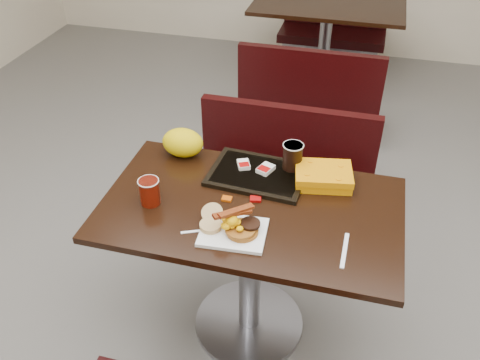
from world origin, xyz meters
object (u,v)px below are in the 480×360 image
(platter, at_px, (233,232))
(coffee_cup_near, at_px, (150,192))
(bench_far_n, at_px, (333,22))
(coffee_cup_far, at_px, (293,156))
(bench_near_n, at_px, (280,182))
(bench_far_s, at_px, (312,87))
(tray, at_px, (258,174))
(fork, at_px, (192,232))
(table_far, at_px, (324,49))
(hashbrown_sleeve_right, at_px, (266,169))
(paper_bag, at_px, (183,143))
(hashbrown_sleeve_left, at_px, (244,164))
(knife, at_px, (345,250))
(pancake_stack, at_px, (242,230))
(table_near, at_px, (250,271))
(clamshell, at_px, (323,176))

(platter, xyz_separation_m, coffee_cup_near, (-0.37, 0.09, 0.05))
(bench_far_n, height_order, coffee_cup_far, coffee_cup_far)
(bench_near_n, distance_m, bench_far_s, 1.20)
(tray, bearing_deg, bench_near_n, 91.56)
(bench_near_n, relative_size, fork, 8.73)
(table_far, bearing_deg, tray, -90.47)
(coffee_cup_near, relative_size, hashbrown_sleeve_right, 1.48)
(coffee_cup_near, bearing_deg, hashbrown_sleeve_right, 37.09)
(bench_near_n, relative_size, bench_far_s, 1.00)
(bench_near_n, distance_m, bench_far_n, 2.60)
(bench_near_n, bearing_deg, bench_far_n, 90.00)
(platter, relative_size, paper_bag, 1.31)
(fork, distance_m, tray, 0.44)
(bench_far_s, bearing_deg, hashbrown_sleeve_left, -93.14)
(hashbrown_sleeve_left, xyz_separation_m, coffee_cup_far, (0.21, 0.05, 0.05))
(platter, relative_size, coffee_cup_near, 2.22)
(knife, xyz_separation_m, coffee_cup_far, (-0.27, 0.44, 0.08))
(bench_far_s, xyz_separation_m, pancake_stack, (0.01, -2.07, 0.42))
(table_near, distance_m, hashbrown_sleeve_left, 0.48)
(platter, bearing_deg, table_far, 85.39)
(tray, relative_size, hashbrown_sleeve_left, 6.02)
(table_near, bearing_deg, bench_far_s, 90.00)
(paper_bag, bearing_deg, hashbrown_sleeve_left, -8.71)
(table_near, xyz_separation_m, clamshell, (0.26, 0.23, 0.41))
(clamshell, distance_m, paper_bag, 0.65)
(clamshell, bearing_deg, bench_near_n, 108.73)
(table_near, distance_m, pancake_stack, 0.44)
(bench_near_n, relative_size, platter, 4.05)
(bench_far_s, bearing_deg, hashbrown_sleeve_right, -89.65)
(table_far, xyz_separation_m, platter, (-0.03, -2.78, 0.38))
(bench_near_n, distance_m, coffee_cup_far, 0.64)
(pancake_stack, distance_m, hashbrown_sleeve_left, 0.42)
(tray, xyz_separation_m, hashbrown_sleeve_left, (-0.07, 0.03, 0.02))
(pancake_stack, xyz_separation_m, clamshell, (0.25, 0.41, 0.00))
(hashbrown_sleeve_right, bearing_deg, knife, -23.60)
(knife, bearing_deg, bench_near_n, -155.00)
(table_near, xyz_separation_m, bench_far_s, (0.00, 1.90, -0.02))
(bench_far_s, bearing_deg, platter, -90.70)
(platter, distance_m, coffee_cup_near, 0.39)
(platter, bearing_deg, bench_far_n, 85.49)
(knife, bearing_deg, pancake_stack, -87.18)
(table_near, bearing_deg, tray, 95.49)
(table_far, xyz_separation_m, bench_far_n, (0.00, 0.70, -0.02))
(pancake_stack, height_order, knife, pancake_stack)
(table_near, xyz_separation_m, bench_far_n, (0.00, 3.30, -0.02))
(coffee_cup_far, bearing_deg, bench_near_n, 105.37)
(coffee_cup_near, height_order, hashbrown_sleeve_left, coffee_cup_near)
(coffee_cup_near, distance_m, hashbrown_sleeve_left, 0.44)
(paper_bag, bearing_deg, knife, -29.61)
(hashbrown_sleeve_left, bearing_deg, bench_far_n, 64.14)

